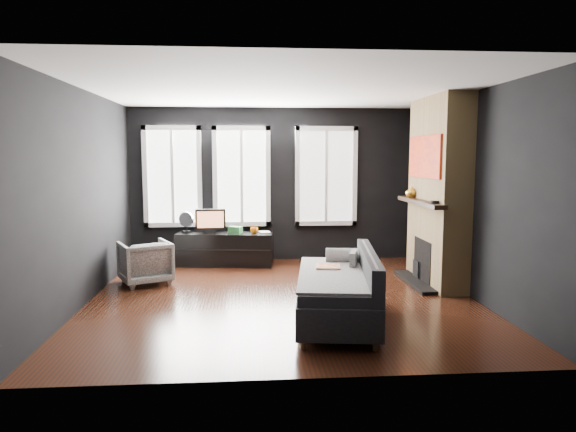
{
  "coord_description": "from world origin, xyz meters",
  "views": [
    {
      "loc": [
        -0.44,
        -6.6,
        1.87
      ],
      "look_at": [
        0.1,
        0.3,
        1.05
      ],
      "focal_mm": 32.0,
      "sensor_mm": 36.0,
      "label": 1
    }
  ],
  "objects": [
    {
      "name": "fireplace",
      "position": [
        2.3,
        0.6,
        1.35
      ],
      "size": [
        0.7,
        1.62,
        2.7
      ],
      "primitive_type": null,
      "color": "#93724C",
      "rests_on": "floor"
    },
    {
      "name": "storage_box",
      "position": [
        -0.66,
        2.03,
        0.62
      ],
      "size": [
        0.25,
        0.22,
        0.12
      ],
      "primitive_type": "cube",
      "rotation": [
        0.0,
        0.0,
        -0.44
      ],
      "color": "#307838",
      "rests_on": "media_console"
    },
    {
      "name": "windows",
      "position": [
        -0.45,
        2.46,
        2.38
      ],
      "size": [
        4.0,
        0.16,
        1.76
      ],
      "primitive_type": null,
      "color": "white",
      "rests_on": "wall_back"
    },
    {
      "name": "mantel_vase",
      "position": [
        2.05,
        1.05,
        1.32
      ],
      "size": [
        0.23,
        0.23,
        0.18
      ],
      "primitive_type": "imported",
      "rotation": [
        0.0,
        0.0,
        -0.36
      ],
      "color": "gold",
      "rests_on": "fireplace"
    },
    {
      "name": "monitor",
      "position": [
        -1.08,
        2.11,
        0.79
      ],
      "size": [
        0.52,
        0.14,
        0.46
      ],
      "primitive_type": null,
      "rotation": [
        0.0,
        0.0,
        0.06
      ],
      "color": "black",
      "rests_on": "media_console"
    },
    {
      "name": "wall_right",
      "position": [
        2.5,
        0.0,
        1.35
      ],
      "size": [
        0.02,
        5.0,
        2.7
      ],
      "primitive_type": "cube",
      "color": "black",
      "rests_on": "ground"
    },
    {
      "name": "mantel_clock",
      "position": [
        2.05,
        0.05,
        1.25
      ],
      "size": [
        0.12,
        0.12,
        0.04
      ],
      "primitive_type": "cylinder",
      "rotation": [
        0.0,
        0.0,
        0.12
      ],
      "color": "black",
      "rests_on": "fireplace"
    },
    {
      "name": "wall_left",
      "position": [
        -2.5,
        0.0,
        1.35
      ],
      "size": [
        0.02,
        5.0,
        2.7
      ],
      "primitive_type": "cube",
      "color": "black",
      "rests_on": "ground"
    },
    {
      "name": "sofa",
      "position": [
        0.55,
        -1.04,
        0.4
      ],
      "size": [
        1.19,
        1.99,
        0.81
      ],
      "primitive_type": null,
      "rotation": [
        0.0,
        0.0,
        -0.14
      ],
      "color": "#242427",
      "rests_on": "floor"
    },
    {
      "name": "media_console",
      "position": [
        -0.84,
        2.1,
        0.28
      ],
      "size": [
        1.67,
        0.71,
        0.56
      ],
      "primitive_type": null,
      "rotation": [
        0.0,
        0.0,
        -0.13
      ],
      "color": "black",
      "rests_on": "floor"
    },
    {
      "name": "book",
      "position": [
        -0.25,
        2.06,
        0.67
      ],
      "size": [
        0.17,
        0.04,
        0.23
      ],
      "primitive_type": "imported",
      "rotation": [
        0.0,
        0.0,
        0.14
      ],
      "color": "#BAAD96",
      "rests_on": "media_console"
    },
    {
      "name": "wall_back",
      "position": [
        0.0,
        2.5,
        1.35
      ],
      "size": [
        5.0,
        0.02,
        2.7
      ],
      "primitive_type": "cube",
      "color": "black",
      "rests_on": "ground"
    },
    {
      "name": "desk_fan",
      "position": [
        -1.49,
        2.16,
        0.74
      ],
      "size": [
        0.34,
        0.34,
        0.37
      ],
      "primitive_type": null,
      "rotation": [
        0.0,
        0.0,
        -0.4
      ],
      "color": "gray",
      "rests_on": "media_console"
    },
    {
      "name": "armchair",
      "position": [
        -1.95,
        0.9,
        0.35
      ],
      "size": [
        0.88,
        0.86,
        0.7
      ],
      "primitive_type": "imported",
      "rotation": [
        0.0,
        0.0,
        -2.7
      ],
      "color": "white",
      "rests_on": "floor"
    },
    {
      "name": "stripe_pillow",
      "position": [
        0.81,
        -0.66,
        0.58
      ],
      "size": [
        0.15,
        0.3,
        0.29
      ],
      "primitive_type": "cube",
      "rotation": [
        0.0,
        0.0,
        -0.28
      ],
      "color": "gray",
      "rests_on": "sofa"
    },
    {
      "name": "ceiling",
      "position": [
        0.0,
        0.0,
        2.7
      ],
      "size": [
        5.0,
        5.0,
        0.0
      ],
      "primitive_type": "plane",
      "color": "white",
      "rests_on": "ground"
    },
    {
      "name": "floor",
      "position": [
        0.0,
        0.0,
        0.0
      ],
      "size": [
        5.0,
        5.0,
        0.0
      ],
      "primitive_type": "plane",
      "color": "black",
      "rests_on": "ground"
    },
    {
      "name": "mug",
      "position": [
        -0.34,
        2.02,
        0.62
      ],
      "size": [
        0.13,
        0.11,
        0.13
      ],
      "primitive_type": "imported",
      "rotation": [
        0.0,
        0.0,
        -0.08
      ],
      "color": "orange",
      "rests_on": "media_console"
    }
  ]
}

